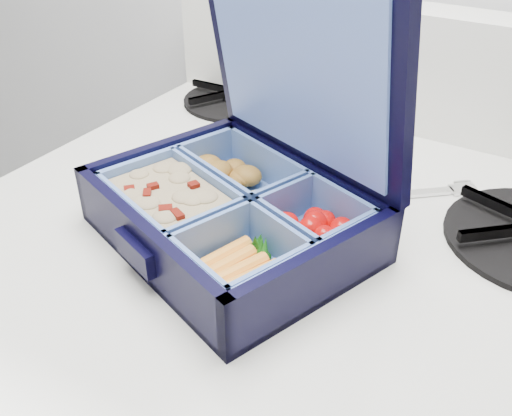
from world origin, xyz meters
The scene contains 3 objects.
bento_box centered at (0.60, 1.60, 1.02)m, with size 0.25×0.19×0.06m, color black, non-canonical shape.
burner_grate_rear centered at (0.41, 1.89, 1.00)m, with size 0.15×0.15×0.02m, color black.
fork centered at (0.71, 1.76, 0.99)m, with size 0.02×0.17×0.01m, color silver, non-canonical shape.
Camera 1 is at (0.85, 1.23, 1.32)m, focal length 40.00 mm.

